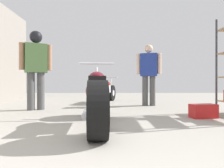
# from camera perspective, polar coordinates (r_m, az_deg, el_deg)

# --- Properties ---
(ground_plane) EXTENTS (16.59, 16.59, 0.00)m
(ground_plane) POSITION_cam_1_polar(r_m,az_deg,el_deg) (3.93, -5.11, -8.48)
(ground_plane) COLOR #9E998E
(motorcycle_maroon_cruiser) EXTENTS (0.61, 2.05, 0.95)m
(motorcycle_maroon_cruiser) POSITION_cam_1_polar(r_m,az_deg,el_deg) (2.68, -4.53, -3.97)
(motorcycle_maroon_cruiser) COLOR black
(motorcycle_maroon_cruiser) RESTS_ON ground_plane
(motorcycle_black_naked) EXTENTS (0.76, 1.72, 0.81)m
(motorcycle_black_naked) POSITION_cam_1_polar(r_m,az_deg,el_deg) (6.05, -2.15, -2.28)
(motorcycle_black_naked) COLOR black
(motorcycle_black_naked) RESTS_ON ground_plane
(mechanic_in_blue) EXTENTS (0.66, 0.34, 1.64)m
(mechanic_in_blue) POSITION_cam_1_polar(r_m,az_deg,el_deg) (5.28, 10.84, 3.78)
(mechanic_in_blue) COLOR #4C4C4C
(mechanic_in_blue) RESTS_ON ground_plane
(mechanic_with_helmet) EXTENTS (0.67, 0.43, 1.77)m
(mechanic_with_helmet) POSITION_cam_1_polar(r_m,az_deg,el_deg) (4.66, -21.60, 5.92)
(mechanic_with_helmet) COLOR #4C4C4C
(mechanic_with_helmet) RESTS_ON ground_plane
(red_toolbox) EXTENTS (0.46, 0.29, 0.24)m
(red_toolbox) POSITION_cam_1_polar(r_m,az_deg,el_deg) (3.68, 25.40, -7.23)
(red_toolbox) COLOR #B21919
(red_toolbox) RESTS_ON ground_plane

